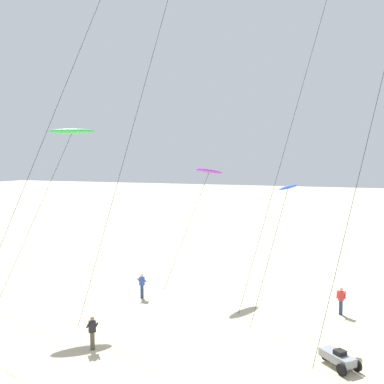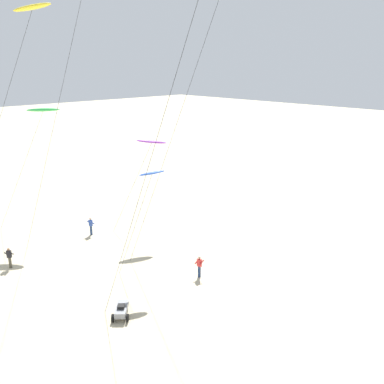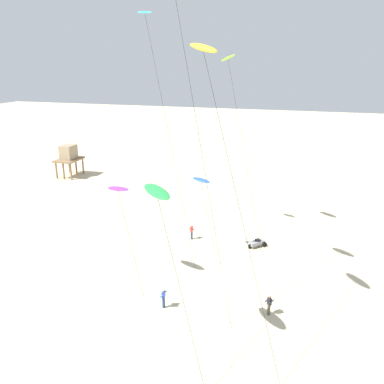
{
  "view_description": "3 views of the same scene",
  "coord_description": "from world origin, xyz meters",
  "px_view_note": "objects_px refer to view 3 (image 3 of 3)",
  "views": [
    {
      "loc": [
        8.34,
        -21.42,
        9.43
      ],
      "look_at": [
        -1.53,
        4.1,
        7.34
      ],
      "focal_mm": 41.09,
      "sensor_mm": 36.0,
      "label": 1
    },
    {
      "loc": [
        27.52,
        -14.12,
        15.37
      ],
      "look_at": [
        3.97,
        8.55,
        5.34
      ],
      "focal_mm": 39.76,
      "sensor_mm": 36.0,
      "label": 2
    },
    {
      "loc": [
        -30.27,
        -5.29,
        18.6
      ],
      "look_at": [
        3.73,
        4.88,
        6.73
      ],
      "focal_mm": 36.87,
      "sensor_mm": 36.0,
      "label": 3
    }
  ],
  "objects_px": {
    "kite_flyer_nearest": "(269,304)",
    "kite_flyer_furthest": "(192,232)",
    "kite_purple": "(118,189)",
    "kite_green": "(157,192)",
    "kite_teal": "(176,1)",
    "kite_blue": "(201,181)",
    "stilt_house": "(69,155)",
    "kite_cyan": "(147,22)",
    "kite_yellow": "(204,50)",
    "beach_buggy": "(257,243)",
    "kite_lime": "(229,61)",
    "kite_flyer_middle": "(164,298)"
  },
  "relations": [
    {
      "from": "kite_flyer_nearest",
      "to": "kite_flyer_furthest",
      "type": "xyz_separation_m",
      "value": [
        11.24,
        9.56,
        0.0
      ]
    },
    {
      "from": "kite_purple",
      "to": "kite_flyer_nearest",
      "type": "xyz_separation_m",
      "value": [
        -1.58,
        -13.04,
        -7.56
      ]
    },
    {
      "from": "kite_green",
      "to": "kite_teal",
      "type": "height_order",
      "value": "kite_teal"
    },
    {
      "from": "kite_blue",
      "to": "kite_teal",
      "type": "relative_size",
      "value": 0.35
    },
    {
      "from": "kite_green",
      "to": "kite_teal",
      "type": "distance_m",
      "value": 13.6
    },
    {
      "from": "kite_flyer_nearest",
      "to": "stilt_house",
      "type": "relative_size",
      "value": 0.31
    },
    {
      "from": "kite_cyan",
      "to": "kite_flyer_furthest",
      "type": "height_order",
      "value": "kite_cyan"
    },
    {
      "from": "kite_blue",
      "to": "stilt_house",
      "type": "height_order",
      "value": "kite_blue"
    },
    {
      "from": "kite_purple",
      "to": "kite_flyer_nearest",
      "type": "bearing_deg",
      "value": -96.89
    },
    {
      "from": "kite_yellow",
      "to": "kite_blue",
      "type": "xyz_separation_m",
      "value": [
        10.35,
        2.91,
        -11.5
      ]
    },
    {
      "from": "kite_purple",
      "to": "beach_buggy",
      "type": "xyz_separation_m",
      "value": [
        9.86,
        -10.59,
        -8.02
      ]
    },
    {
      "from": "kite_lime",
      "to": "kite_flyer_middle",
      "type": "distance_m",
      "value": 23.57
    },
    {
      "from": "beach_buggy",
      "to": "kite_flyer_nearest",
      "type": "bearing_deg",
      "value": -167.86
    },
    {
      "from": "kite_cyan",
      "to": "kite_teal",
      "type": "relative_size",
      "value": 1.0
    },
    {
      "from": "kite_yellow",
      "to": "kite_blue",
      "type": "bearing_deg",
      "value": 15.68
    },
    {
      "from": "kite_lime",
      "to": "kite_purple",
      "type": "bearing_deg",
      "value": 152.56
    },
    {
      "from": "kite_yellow",
      "to": "stilt_house",
      "type": "relative_size",
      "value": 3.73
    },
    {
      "from": "kite_flyer_middle",
      "to": "kite_teal",
      "type": "bearing_deg",
      "value": -4.87
    },
    {
      "from": "kite_yellow",
      "to": "kite_flyer_furthest",
      "type": "xyz_separation_m",
      "value": [
        13.35,
        4.77,
        -18.3
      ]
    },
    {
      "from": "kite_purple",
      "to": "kite_flyer_nearest",
      "type": "height_order",
      "value": "kite_purple"
    },
    {
      "from": "kite_blue",
      "to": "kite_flyer_middle",
      "type": "bearing_deg",
      "value": 177.88
    },
    {
      "from": "kite_blue",
      "to": "kite_flyer_furthest",
      "type": "bearing_deg",
      "value": 31.8
    },
    {
      "from": "stilt_house",
      "to": "kite_lime",
      "type": "bearing_deg",
      "value": -116.86
    },
    {
      "from": "kite_teal",
      "to": "kite_flyer_middle",
      "type": "height_order",
      "value": "kite_teal"
    },
    {
      "from": "kite_blue",
      "to": "kite_lime",
      "type": "bearing_deg",
      "value": -10.95
    },
    {
      "from": "stilt_house",
      "to": "beach_buggy",
      "type": "bearing_deg",
      "value": -117.55
    },
    {
      "from": "kite_teal",
      "to": "kite_cyan",
      "type": "bearing_deg",
      "value": 34.25
    },
    {
      "from": "beach_buggy",
      "to": "kite_cyan",
      "type": "bearing_deg",
      "value": 96.33
    },
    {
      "from": "kite_lime",
      "to": "kite_flyer_nearest",
      "type": "height_order",
      "value": "kite_lime"
    },
    {
      "from": "kite_blue",
      "to": "kite_flyer_furthest",
      "type": "relative_size",
      "value": 4.8
    },
    {
      "from": "kite_cyan",
      "to": "kite_green",
      "type": "xyz_separation_m",
      "value": [
        -16.04,
        -7.0,
        -10.8
      ]
    },
    {
      "from": "kite_lime",
      "to": "kite_green",
      "type": "height_order",
      "value": "kite_lime"
    },
    {
      "from": "kite_cyan",
      "to": "kite_flyer_nearest",
      "type": "xyz_separation_m",
      "value": [
        -10.2,
        -13.59,
        -21.1
      ]
    },
    {
      "from": "kite_flyer_nearest",
      "to": "kite_yellow",
      "type": "bearing_deg",
      "value": 113.77
    },
    {
      "from": "kite_green",
      "to": "kite_purple",
      "type": "bearing_deg",
      "value": 41.03
    },
    {
      "from": "kite_flyer_middle",
      "to": "kite_flyer_furthest",
      "type": "xyz_separation_m",
      "value": [
        12.71,
        1.5,
        0.0
      ]
    },
    {
      "from": "kite_cyan",
      "to": "kite_yellow",
      "type": "bearing_deg",
      "value": -144.44
    },
    {
      "from": "kite_blue",
      "to": "kite_green",
      "type": "relative_size",
      "value": 0.7
    },
    {
      "from": "kite_lime",
      "to": "kite_green",
      "type": "bearing_deg",
      "value": 179.96
    },
    {
      "from": "kite_yellow",
      "to": "kite_blue",
      "type": "distance_m",
      "value": 15.74
    },
    {
      "from": "kite_green",
      "to": "stilt_house",
      "type": "bearing_deg",
      "value": 40.39
    },
    {
      "from": "kite_lime",
      "to": "stilt_house",
      "type": "relative_size",
      "value": 3.64
    },
    {
      "from": "kite_flyer_furthest",
      "to": "beach_buggy",
      "type": "relative_size",
      "value": 0.87
    },
    {
      "from": "stilt_house",
      "to": "beach_buggy",
      "type": "height_order",
      "value": "stilt_house"
    },
    {
      "from": "kite_cyan",
      "to": "kite_flyer_nearest",
      "type": "bearing_deg",
      "value": -126.87
    },
    {
      "from": "beach_buggy",
      "to": "stilt_house",
      "type": "bearing_deg",
      "value": 62.45
    },
    {
      "from": "kite_yellow",
      "to": "kite_blue",
      "type": "height_order",
      "value": "kite_yellow"
    },
    {
      "from": "kite_purple",
      "to": "kite_flyer_middle",
      "type": "relative_size",
      "value": 5.3
    },
    {
      "from": "kite_teal",
      "to": "kite_flyer_furthest",
      "type": "bearing_deg",
      "value": 10.49
    },
    {
      "from": "kite_flyer_nearest",
      "to": "kite_flyer_furthest",
      "type": "distance_m",
      "value": 14.76
    }
  ]
}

